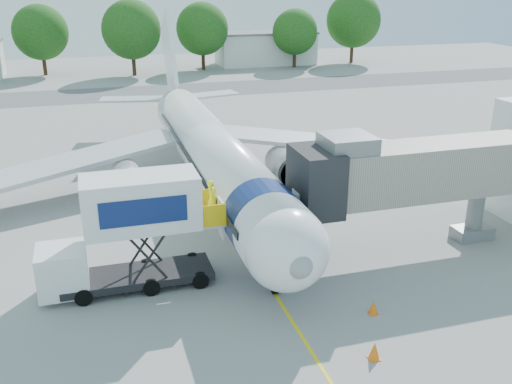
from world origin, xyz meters
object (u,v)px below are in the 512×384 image
object	(u,v)px
catering_hiloader	(129,234)
ground_tug	(339,380)
jet_bridge	(407,173)
aircraft	(211,152)

from	to	relation	value
catering_hiloader	ground_tug	distance (m)	11.76
jet_bridge	catering_hiloader	world-z (taller)	jet_bridge
ground_tug	jet_bridge	bearing A→B (deg)	69.72
aircraft	jet_bridge	world-z (taller)	aircraft
catering_hiloader	jet_bridge	bearing A→B (deg)	0.01
jet_bridge	ground_tug	xyz separation A→B (m)	(-8.07, -9.81, -3.60)
aircraft	ground_tug	size ratio (longest dim) A/B	9.57
jet_bridge	catering_hiloader	distance (m)	14.34
jet_bridge	ground_tug	size ratio (longest dim) A/B	3.53
jet_bridge	catering_hiloader	xyz separation A→B (m)	(-14.25, -0.00, -1.58)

